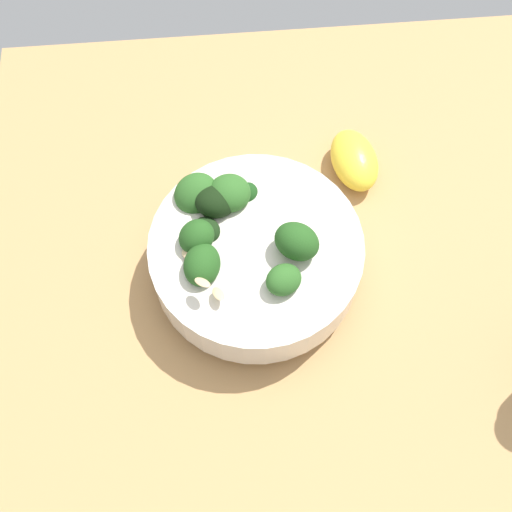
# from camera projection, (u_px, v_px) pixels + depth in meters

# --- Properties ---
(ground_plane) EXTENTS (0.68, 0.68, 0.05)m
(ground_plane) POSITION_uv_depth(u_px,v_px,m) (290.00, 272.00, 0.71)
(ground_plane) COLOR tan
(bowl_of_broccoli) EXTENTS (0.21, 0.21, 0.11)m
(bowl_of_broccoli) POSITION_uv_depth(u_px,v_px,m) (252.00, 252.00, 0.65)
(bowl_of_broccoli) COLOR silver
(bowl_of_broccoli) RESTS_ON ground_plane
(lemon_wedge) EXTENTS (0.06, 0.09, 0.04)m
(lemon_wedge) POSITION_uv_depth(u_px,v_px,m) (354.00, 160.00, 0.73)
(lemon_wedge) COLOR yellow
(lemon_wedge) RESTS_ON ground_plane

